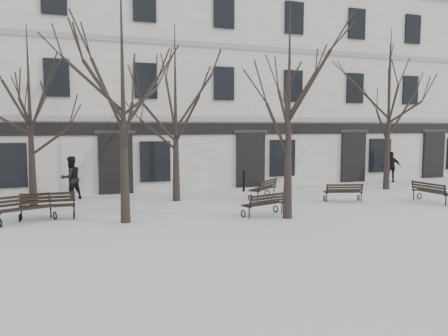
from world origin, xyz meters
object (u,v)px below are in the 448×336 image
bench_3 (48,205)px  bench_4 (264,188)px  bench_2 (343,192)px  bench_5 (431,191)px  tree_1 (122,68)px  bench_0 (26,207)px  tree_2 (289,83)px  bench_1 (264,203)px

bench_3 → bench_4: bearing=11.8°
bench_2 → bench_5: bench_5 is taller
bench_5 → bench_4: bearing=58.1°
tree_1 → bench_0: bearing=159.6°
tree_2 → bench_2: tree_2 is taller
tree_2 → bench_1: size_ratio=4.32×
bench_1 → bench_3: 7.61m
bench_3 → bench_4: (8.94, 1.40, -0.02)m
bench_2 → bench_3: 11.80m
bench_1 → bench_4: 3.80m
bench_3 → bench_1: bearing=-12.7°
bench_3 → bench_2: bearing=0.5°
bench_2 → tree_2: bearing=46.3°
tree_2 → bench_1: (-0.60, 0.65, -4.25)m
tree_1 → bench_5: 13.53m
bench_0 → bench_2: (12.46, -0.20, -0.07)m
bench_2 → tree_1: bearing=22.5°
bench_5 → bench_2: bearing=63.1°
bench_4 → bench_5: 7.08m
bench_1 → bench_5: (7.85, 0.10, 0.02)m
bench_4 → tree_2: bearing=37.5°
bench_0 → bench_3: 0.73m
tree_2 → bench_0: 9.86m
tree_2 → bench_3: 9.37m
bench_0 → bench_4: size_ratio=1.12×
tree_2 → bench_3: size_ratio=4.05×
bench_0 → bench_1: 8.19m
tree_2 → tree_1: bearing=167.3°
bench_3 → bench_5: bearing=-4.4°
tree_1 → tree_2: (5.45, -1.23, -0.42)m
tree_2 → bench_3: tree_2 is taller
bench_5 → bench_0: bearing=80.3°
tree_1 → bench_1: 6.75m
bench_1 → bench_2: bench_1 is taller
bench_0 → bench_1: (8.00, -1.75, -0.05)m
tree_2 → bench_3: (-7.93, 2.69, -4.20)m
bench_1 → bench_5: size_ratio=0.98×
tree_2 → bench_4: bearing=76.1°
tree_2 → bench_2: 6.16m
tree_1 → bench_3: 5.44m
bench_1 → bench_4: (1.61, 3.45, 0.02)m
tree_1 → bench_5: size_ratio=4.62×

